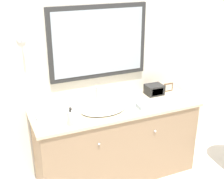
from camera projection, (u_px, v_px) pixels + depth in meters
name	position (u px, v px, depth m)	size (l,w,h in m)	color
wall_back	(104.00, 58.00, 3.37)	(8.00, 0.18, 2.55)	silver
vanity_counter	(116.00, 141.00, 3.42)	(1.77, 0.60, 0.85)	#937556
sink_basin	(103.00, 108.00, 3.17)	(0.47, 0.38, 0.21)	white
soap_bottle	(71.00, 118.00, 2.87)	(0.06, 0.06, 0.18)	beige
appliance_box	(154.00, 90.00, 3.53)	(0.19, 0.16, 0.11)	black
picture_frame	(168.00, 87.00, 3.62)	(0.12, 0.01, 0.10)	brown
hand_towel_near_sink	(44.00, 117.00, 3.00)	(0.15, 0.12, 0.04)	#A8B7C6
hand_towel_far_corner	(146.00, 105.00, 3.23)	(0.19, 0.11, 0.04)	#A8B7C6
metal_tray	(176.00, 99.00, 3.42)	(0.18, 0.10, 0.01)	silver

